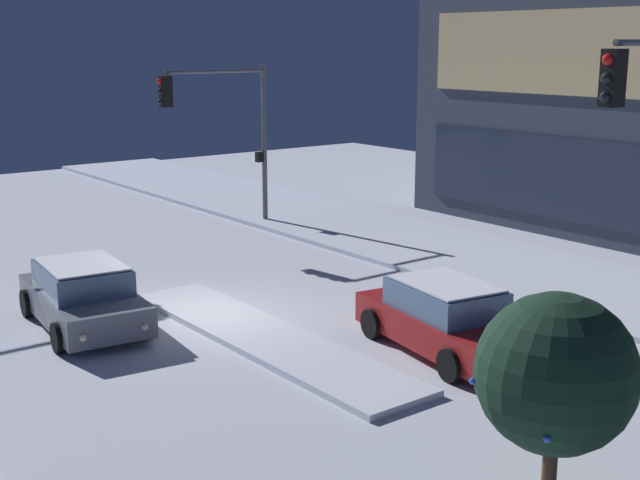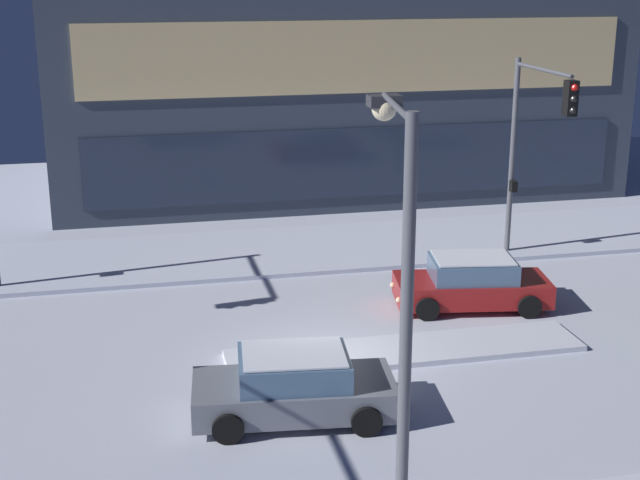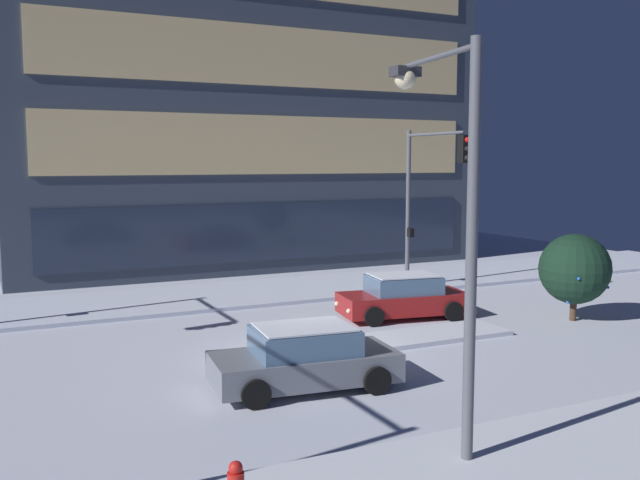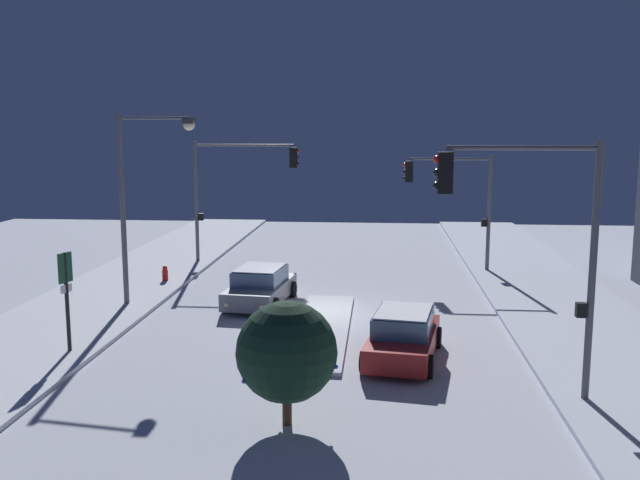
{
  "view_description": "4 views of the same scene",
  "coord_description": "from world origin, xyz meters",
  "px_view_note": "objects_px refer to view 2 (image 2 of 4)",
  "views": [
    {
      "loc": [
        16.79,
        -9.62,
        6.33
      ],
      "look_at": [
        2.1,
        1.67,
        2.04
      ],
      "focal_mm": 47.87,
      "sensor_mm": 36.0,
      "label": 1
    },
    {
      "loc": [
        -4.51,
        -19.86,
        9.31
      ],
      "look_at": [
        0.28,
        1.7,
        2.63
      ],
      "focal_mm": 50.99,
      "sensor_mm": 36.0,
      "label": 2
    },
    {
      "loc": [
        -7.96,
        -17.19,
        5.3
      ],
      "look_at": [
        1.0,
        1.2,
        3.02
      ],
      "focal_mm": 39.75,
      "sensor_mm": 36.0,
      "label": 3
    },
    {
      "loc": [
        25.0,
        2.06,
        6.76
      ],
      "look_at": [
        0.44,
        -0.07,
        2.86
      ],
      "focal_mm": 39.09,
      "sensor_mm": 36.0,
      "label": 4
    }
  ],
  "objects_px": {
    "traffic_light_corner_far_right": "(534,131)",
    "street_lamp_arched": "(398,261)",
    "car_far": "(472,284)",
    "car_near": "(294,387)"
  },
  "relations": [
    {
      "from": "traffic_light_corner_far_right",
      "to": "street_lamp_arched",
      "type": "height_order",
      "value": "street_lamp_arched"
    },
    {
      "from": "car_far",
      "to": "street_lamp_arched",
      "type": "relative_size",
      "value": 0.62
    },
    {
      "from": "car_far",
      "to": "traffic_light_corner_far_right",
      "type": "distance_m",
      "value": 5.65
    },
    {
      "from": "street_lamp_arched",
      "to": "car_near",
      "type": "bearing_deg",
      "value": 20.37
    },
    {
      "from": "car_far",
      "to": "street_lamp_arched",
      "type": "bearing_deg",
      "value": 70.43
    },
    {
      "from": "car_far",
      "to": "street_lamp_arched",
      "type": "distance_m",
      "value": 11.68
    },
    {
      "from": "car_near",
      "to": "traffic_light_corner_far_right",
      "type": "distance_m",
      "value": 12.95
    },
    {
      "from": "car_far",
      "to": "street_lamp_arched",
      "type": "height_order",
      "value": "street_lamp_arched"
    },
    {
      "from": "car_near",
      "to": "traffic_light_corner_far_right",
      "type": "relative_size",
      "value": 0.7
    },
    {
      "from": "car_far",
      "to": "traffic_light_corner_far_right",
      "type": "height_order",
      "value": "traffic_light_corner_far_right"
    }
  ]
}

